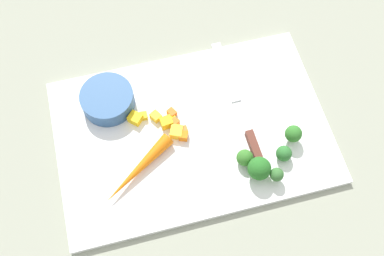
# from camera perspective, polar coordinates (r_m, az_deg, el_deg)

# --- Properties ---
(ground_plane) EXTENTS (4.00, 4.00, 0.00)m
(ground_plane) POSITION_cam_1_polar(r_m,az_deg,el_deg) (0.87, 0.00, -0.62)
(ground_plane) COLOR gray
(cutting_board) EXTENTS (0.51, 0.34, 0.01)m
(cutting_board) POSITION_cam_1_polar(r_m,az_deg,el_deg) (0.87, 0.00, -0.46)
(cutting_board) COLOR white
(cutting_board) RESTS_ON ground_plane
(prep_bowl) EXTENTS (0.10, 0.10, 0.04)m
(prep_bowl) POSITION_cam_1_polar(r_m,az_deg,el_deg) (0.89, -10.40, 3.48)
(prep_bowl) COLOR #2F5689
(prep_bowl) RESTS_ON cutting_board
(chef_knife) EXTENTS (0.02, 0.27, 0.02)m
(chef_knife) POSITION_cam_1_polar(r_m,az_deg,el_deg) (0.87, 6.38, 1.14)
(chef_knife) COLOR silver
(chef_knife) RESTS_ON cutting_board
(whole_carrot) EXTENTS (0.15, 0.11, 0.02)m
(whole_carrot) POSITION_cam_1_polar(r_m,az_deg,el_deg) (0.82, -6.68, -5.12)
(whole_carrot) COLOR orange
(whole_carrot) RESTS_ON cutting_board
(carrot_dice_0) EXTENTS (0.02, 0.02, 0.02)m
(carrot_dice_0) POSITION_cam_1_polar(r_m,az_deg,el_deg) (0.85, -1.07, -1.00)
(carrot_dice_0) COLOR orange
(carrot_dice_0) RESTS_ON cutting_board
(carrot_dice_1) EXTENTS (0.02, 0.01, 0.01)m
(carrot_dice_1) POSITION_cam_1_polar(r_m,az_deg,el_deg) (0.86, -1.13, -0.20)
(carrot_dice_1) COLOR orange
(carrot_dice_1) RESTS_ON cutting_board
(carrot_dice_2) EXTENTS (0.02, 0.02, 0.01)m
(carrot_dice_2) POSITION_cam_1_polar(r_m,az_deg,el_deg) (0.87, -2.50, 1.88)
(carrot_dice_2) COLOR orange
(carrot_dice_2) RESTS_ON cutting_board
(carrot_dice_3) EXTENTS (0.02, 0.02, 0.02)m
(carrot_dice_3) POSITION_cam_1_polar(r_m,az_deg,el_deg) (0.86, -2.22, 0.57)
(carrot_dice_3) COLOR orange
(carrot_dice_3) RESTS_ON cutting_board
(pepper_dice_0) EXTENTS (0.02, 0.02, 0.01)m
(pepper_dice_0) POSITION_cam_1_polar(r_m,az_deg,el_deg) (0.87, -4.50, 1.43)
(pepper_dice_0) COLOR yellow
(pepper_dice_0) RESTS_ON cutting_board
(pepper_dice_1) EXTENTS (0.03, 0.03, 0.02)m
(pepper_dice_1) POSITION_cam_1_polar(r_m,az_deg,el_deg) (0.87, -7.02, 1.21)
(pepper_dice_1) COLOR yellow
(pepper_dice_1) RESTS_ON cutting_board
(pepper_dice_2) EXTENTS (0.02, 0.02, 0.01)m
(pepper_dice_2) POSITION_cam_1_polar(r_m,az_deg,el_deg) (0.87, -6.04, 1.49)
(pepper_dice_2) COLOR yellow
(pepper_dice_2) RESTS_ON cutting_board
(pepper_dice_3) EXTENTS (0.03, 0.03, 0.02)m
(pepper_dice_3) POSITION_cam_1_polar(r_m,az_deg,el_deg) (0.85, -1.94, -0.47)
(pepper_dice_3) COLOR yellow
(pepper_dice_3) RESTS_ON cutting_board
(pepper_dice_4) EXTENTS (0.02, 0.01, 0.01)m
(pepper_dice_4) POSITION_cam_1_polar(r_m,az_deg,el_deg) (0.87, -2.48, 1.07)
(pepper_dice_4) COLOR yellow
(pepper_dice_4) RESTS_ON cutting_board
(pepper_dice_5) EXTENTS (0.02, 0.02, 0.02)m
(pepper_dice_5) POSITION_cam_1_polar(r_m,az_deg,el_deg) (0.86, -3.18, 0.69)
(pepper_dice_5) COLOR yellow
(pepper_dice_5) RESTS_ON cutting_board
(broccoli_floret_0) EXTENTS (0.03, 0.03, 0.04)m
(broccoli_floret_0) POSITION_cam_1_polar(r_m,az_deg,el_deg) (0.85, 12.42, -0.72)
(broccoli_floret_0) COLOR #81C055
(broccoli_floret_0) RESTS_ON cutting_board
(broccoli_floret_1) EXTENTS (0.04, 0.04, 0.05)m
(broccoli_floret_1) POSITION_cam_1_polar(r_m,az_deg,el_deg) (0.81, 8.31, -4.99)
(broccoli_floret_1) COLOR #8EC255
(broccoli_floret_1) RESTS_ON cutting_board
(broccoli_floret_2) EXTENTS (0.02, 0.02, 0.03)m
(broccoli_floret_2) POSITION_cam_1_polar(r_m,az_deg,el_deg) (0.82, 10.42, -5.70)
(broccoli_floret_2) COLOR #88B65A
(broccoli_floret_2) RESTS_ON cutting_board
(broccoli_floret_3) EXTENTS (0.03, 0.03, 0.03)m
(broccoli_floret_3) POSITION_cam_1_polar(r_m,az_deg,el_deg) (0.84, 11.29, -3.12)
(broccoli_floret_3) COLOR #8BAF58
(broccoli_floret_3) RESTS_ON cutting_board
(broccoli_floret_4) EXTENTS (0.03, 0.03, 0.03)m
(broccoli_floret_4) POSITION_cam_1_polar(r_m,az_deg,el_deg) (0.83, 6.54, -3.68)
(broccoli_floret_4) COLOR #82B463
(broccoli_floret_4) RESTS_ON cutting_board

